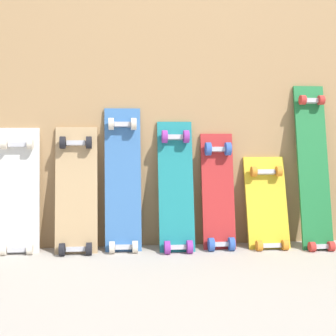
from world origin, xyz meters
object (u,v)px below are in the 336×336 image
at_px(skateboard_red, 218,196).
at_px(skateboard_green, 314,173).
at_px(skateboard_natural, 76,196).
at_px(skateboard_blue, 123,185).
at_px(skateboard_teal, 176,192).
at_px(skateboard_white, 18,197).
at_px(skateboard_yellow, 267,209).

height_order(skateboard_red, skateboard_green, skateboard_green).
bearing_deg(skateboard_green, skateboard_natural, 178.78).
bearing_deg(skateboard_natural, skateboard_green, -1.22).
bearing_deg(skateboard_natural, skateboard_red, 0.19).
height_order(skateboard_natural, skateboard_green, skateboard_green).
bearing_deg(skateboard_green, skateboard_blue, 177.84).
distance_m(skateboard_blue, skateboard_teal, 0.28).
height_order(skateboard_white, skateboard_green, skateboard_green).
bearing_deg(skateboard_white, skateboard_blue, -1.50).
xyz_separation_m(skateboard_yellow, skateboard_green, (0.25, -0.02, 0.20)).
height_order(skateboard_yellow, skateboard_green, skateboard_green).
bearing_deg(skateboard_blue, skateboard_green, -2.16).
bearing_deg(skateboard_red, skateboard_white, 178.73).
relative_size(skateboard_blue, skateboard_red, 1.20).
relative_size(skateboard_red, skateboard_green, 0.71).
relative_size(skateboard_white, skateboard_yellow, 1.28).
height_order(skateboard_white, skateboard_red, skateboard_white).
bearing_deg(skateboard_blue, skateboard_white, 178.50).
bearing_deg(skateboard_natural, skateboard_teal, -1.45).
xyz_separation_m(skateboard_teal, skateboard_green, (0.75, -0.01, 0.10)).
relative_size(skateboard_blue, skateboard_yellow, 1.46).
bearing_deg(skateboard_white, skateboard_red, -1.27).
xyz_separation_m(skateboard_natural, skateboard_teal, (0.52, -0.01, 0.02)).
distance_m(skateboard_red, skateboard_yellow, 0.28).
bearing_deg(skateboard_green, skateboard_white, 178.07).
bearing_deg(skateboard_yellow, skateboard_white, 178.44).
distance_m(skateboard_blue, skateboard_green, 1.04).
height_order(skateboard_blue, skateboard_yellow, skateboard_blue).
xyz_separation_m(skateboard_white, skateboard_blue, (0.54, -0.01, 0.06)).
distance_m(skateboard_teal, skateboard_yellow, 0.51).
bearing_deg(skateboard_teal, skateboard_white, 177.28).
height_order(skateboard_blue, skateboard_green, skateboard_green).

